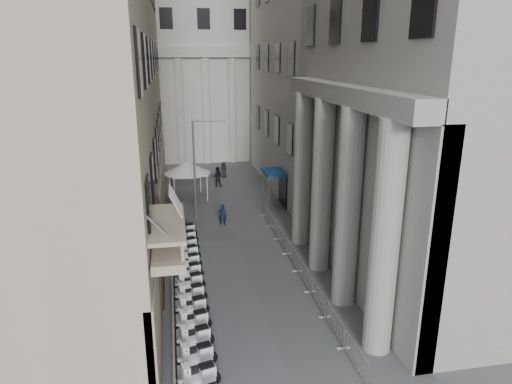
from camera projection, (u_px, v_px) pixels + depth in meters
far_building at (201, 31)px, 54.37m from camera, size 22.00×10.00×30.00m
iron_fence at (174, 251)px, 29.69m from camera, size 0.30×28.00×1.40m
blue_awning at (273, 205)px, 38.69m from camera, size 1.60×3.00×3.00m
scooter_2 at (198, 367)px, 18.62m from camera, size 1.49×0.87×1.50m
scooter_3 at (196, 348)px, 19.82m from camera, size 1.49×0.87×1.50m
scooter_4 at (194, 332)px, 21.02m from camera, size 1.49×0.87×1.50m
scooter_5 at (193, 317)px, 22.22m from camera, size 1.49×0.87×1.50m
scooter_6 at (192, 303)px, 23.42m from camera, size 1.49×0.87×1.50m
scooter_7 at (191, 291)px, 24.62m from camera, size 1.49×0.87×1.50m
scooter_8 at (189, 280)px, 25.82m from camera, size 1.49×0.87×1.50m
scooter_9 at (189, 270)px, 27.02m from camera, size 1.49×0.87×1.50m
scooter_10 at (188, 261)px, 28.22m from camera, size 1.49×0.87×1.50m
scooter_11 at (187, 253)px, 29.42m from camera, size 1.49×0.87×1.50m
scooter_12 at (186, 245)px, 30.61m from camera, size 1.49×0.87×1.50m
scooter_13 at (185, 238)px, 31.81m from camera, size 1.49×0.87×1.50m
barrier_0 at (355, 367)px, 18.63m from camera, size 0.60×2.40×1.10m
barrier_1 at (334, 332)px, 20.98m from camera, size 0.60×2.40×1.10m
barrier_2 at (317, 304)px, 23.34m from camera, size 0.60×2.40×1.10m
barrier_3 at (303, 281)px, 25.69m from camera, size 0.60×2.40×1.10m
barrier_4 at (292, 262)px, 28.05m from camera, size 0.60×2.40×1.10m
barrier_5 at (282, 246)px, 30.40m from camera, size 0.60×2.40×1.10m
barrier_6 at (274, 233)px, 32.76m from camera, size 0.60×2.40×1.10m
barrier_7 at (267, 221)px, 35.11m from camera, size 0.60×2.40×1.10m
security_tent at (190, 168)px, 39.86m from camera, size 4.04×4.04×3.28m
street_lamp at (198, 162)px, 33.94m from camera, size 2.51×0.61×7.73m
info_kiosk at (175, 256)px, 26.70m from camera, size 0.40×0.93×1.91m
pedestrian_a at (223, 215)px, 33.89m from camera, size 0.66×0.49×1.67m
pedestrian_b at (217, 177)px, 44.05m from camera, size 1.05×0.88×1.93m
pedestrian_c at (224, 170)px, 47.34m from camera, size 0.94×0.87×1.62m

